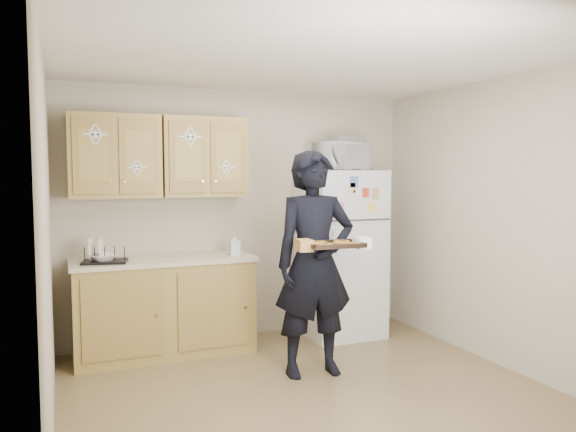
{
  "coord_description": "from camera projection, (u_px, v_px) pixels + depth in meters",
  "views": [
    {
      "loc": [
        -1.73,
        -3.67,
        1.68
      ],
      "look_at": [
        -0.04,
        0.45,
        1.33
      ],
      "focal_mm": 35.0,
      "sensor_mm": 36.0,
      "label": 1
    }
  ],
  "objects": [
    {
      "name": "wall_right",
      "position": [
        508.0,
        223.0,
        4.76
      ],
      "size": [
        0.04,
        3.6,
        2.5
      ],
      "primitive_type": "cube",
      "color": "#B1A690",
      "rests_on": "floor"
    },
    {
      "name": "pizza_front_left",
      "position": [
        325.0,
        245.0,
        4.25
      ],
      "size": [
        0.14,
        0.14,
        0.02
      ],
      "primitive_type": "cylinder",
      "color": "orange",
      "rests_on": "baking_tray"
    },
    {
      "name": "bowl",
      "position": [
        103.0,
        257.0,
        4.85
      ],
      "size": [
        0.29,
        0.29,
        0.06
      ],
      "primitive_type": "imported",
      "rotation": [
        0.0,
        0.0,
        0.35
      ],
      "color": "white",
      "rests_on": "dish_rack"
    },
    {
      "name": "dish_rack",
      "position": [
        105.0,
        254.0,
        4.86
      ],
      "size": [
        0.42,
        0.35,
        0.15
      ],
      "primitive_type": "cube",
      "rotation": [
        0.0,
        0.0,
        -0.2
      ],
      "color": "black",
      "rests_on": "countertop"
    },
    {
      "name": "ceiling",
      "position": [
        317.0,
        57.0,
        3.98
      ],
      "size": [
        3.6,
        3.6,
        0.0
      ],
      "primitive_type": "plane",
      "color": "white",
      "rests_on": "wall_back"
    },
    {
      "name": "baking_tray",
      "position": [
        334.0,
        245.0,
        4.35
      ],
      "size": [
        0.45,
        0.34,
        0.04
      ],
      "primitive_type": "cube",
      "rotation": [
        0.0,
        0.0,
        -0.07
      ],
      "color": "black",
      "rests_on": "person"
    },
    {
      "name": "microwave",
      "position": [
        342.0,
        157.0,
        5.66
      ],
      "size": [
        0.57,
        0.44,
        0.28
      ],
      "primitive_type": "imported",
      "rotation": [
        0.0,
        0.0,
        0.21
      ],
      "color": "silver",
      "rests_on": "refrigerator"
    },
    {
      "name": "wall_front",
      "position": [
        494.0,
        272.0,
        2.42
      ],
      "size": [
        3.6,
        0.04,
        2.5
      ],
      "primitive_type": "cube",
      "color": "#B1A690",
      "rests_on": "floor"
    },
    {
      "name": "countertop",
      "position": [
        164.0,
        260.0,
        5.15
      ],
      "size": [
        1.64,
        0.64,
        0.04
      ],
      "primitive_type": "cube",
      "color": "beige",
      "rests_on": "base_cabinet"
    },
    {
      "name": "floor",
      "position": [
        316.0,
        399.0,
        4.17
      ],
      "size": [
        3.6,
        3.6,
        0.0
      ],
      "primitive_type": "plane",
      "color": "brown",
      "rests_on": "ground"
    },
    {
      "name": "pizza_back_left",
      "position": [
        318.0,
        243.0,
        4.38
      ],
      "size": [
        0.14,
        0.14,
        0.02
      ],
      "primitive_type": "cylinder",
      "color": "orange",
      "rests_on": "baking_tray"
    },
    {
      "name": "cereal_box",
      "position": [
        371.0,
        309.0,
        6.25
      ],
      "size": [
        0.2,
        0.07,
        0.32
      ],
      "primitive_type": "cube",
      "color": "gold",
      "rests_on": "floor"
    },
    {
      "name": "soap_bottle",
      "position": [
        234.0,
        244.0,
        5.3
      ],
      "size": [
        0.09,
        0.1,
        0.21
      ],
      "primitive_type": "imported",
      "rotation": [
        0.0,
        0.0,
        -0.0
      ],
      "color": "silver",
      "rests_on": "countertop"
    },
    {
      "name": "person",
      "position": [
        315.0,
        263.0,
        4.63
      ],
      "size": [
        0.71,
        0.49,
        1.86
      ],
      "primitive_type": "imported",
      "rotation": [
        0.0,
        0.0,
        -0.07
      ],
      "color": "black",
      "rests_on": "floor"
    },
    {
      "name": "wall_left",
      "position": [
        47.0,
        244.0,
        3.39
      ],
      "size": [
        0.04,
        3.6,
        2.5
      ],
      "primitive_type": "cube",
      "color": "#B1A690",
      "rests_on": "floor"
    },
    {
      "name": "refrigerator",
      "position": [
        340.0,
        253.0,
        5.79
      ],
      "size": [
        0.75,
        0.7,
        1.7
      ],
      "primitive_type": "cube",
      "color": "silver",
      "rests_on": "floor"
    },
    {
      "name": "foil_pan",
      "position": [
        347.0,
        139.0,
        5.7
      ],
      "size": [
        0.32,
        0.23,
        0.07
      ],
      "primitive_type": "cube",
      "rotation": [
        0.0,
        0.0,
        0.03
      ],
      "color": "#B1B2B8",
      "rests_on": "microwave"
    },
    {
      "name": "upper_cab_right",
      "position": [
        204.0,
        157.0,
        5.36
      ],
      "size": [
        0.8,
        0.33,
        0.75
      ],
      "primitive_type": "cube",
      "color": "olive",
      "rests_on": "wall_back"
    },
    {
      "name": "upper_cab_left",
      "position": [
        114.0,
        156.0,
        5.05
      ],
      "size": [
        0.8,
        0.33,
        0.75
      ],
      "primitive_type": "cube",
      "color": "olive",
      "rests_on": "wall_back"
    },
    {
      "name": "wall_back",
      "position": [
        241.0,
        215.0,
        5.74
      ],
      "size": [
        3.6,
        0.04,
        2.5
      ],
      "primitive_type": "cube",
      "color": "#B1A690",
      "rests_on": "floor"
    },
    {
      "name": "pizza_back_right",
      "position": [
        342.0,
        242.0,
        4.44
      ],
      "size": [
        0.14,
        0.14,
        0.02
      ],
      "primitive_type": "cylinder",
      "color": "orange",
      "rests_on": "baking_tray"
    },
    {
      "name": "base_cabinet",
      "position": [
        164.0,
        308.0,
        5.18
      ],
      "size": [
        1.6,
        0.6,
        0.86
      ],
      "primitive_type": "cube",
      "color": "olive",
      "rests_on": "floor"
    },
    {
      "name": "pizza_front_right",
      "position": [
        349.0,
        244.0,
        4.31
      ],
      "size": [
        0.14,
        0.14,
        0.02
      ],
      "primitive_type": "cylinder",
      "color": "orange",
      "rests_on": "baking_tray"
    }
  ]
}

